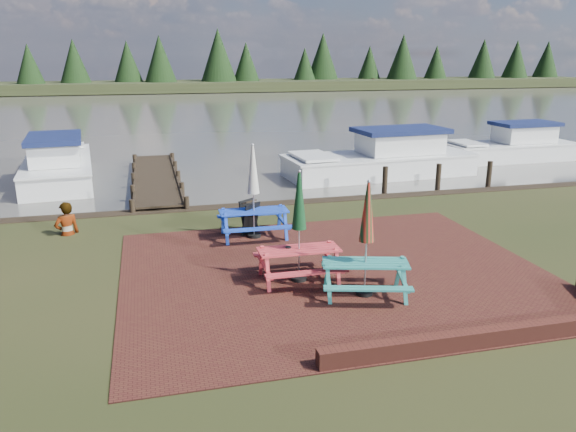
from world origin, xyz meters
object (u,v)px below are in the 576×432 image
Objects in this scene: chalkboard at (250,217)px; boat_far at (512,148)px; boat_jetty at (58,166)px; boat_near at (383,161)px; picnic_table_blue at (254,206)px; person at (64,203)px; picnic_table_teal at (366,257)px; jetty at (156,178)px; picnic_table_red at (299,244)px.

chalkboard is 16.27m from boat_far.
boat_near reaches higher than boat_jetty.
picnic_table_blue is 4.91m from person.
picnic_table_teal reaches higher than chalkboard.
person is (-4.70, 1.43, 0.03)m from picnic_table_blue.
boat_near is (12.54, -2.05, 0.01)m from boat_jetty.
boat_far is 19.96m from person.
boat_jetty is 1.17× the size of boat_far.
boat_near is (8.93, -0.33, 0.30)m from jetty.
boat_far is at bearing -6.39° from boat_jetty.
boat_near is at bearing 102.28° from boat_far.
jetty is at bearing 93.68° from boat_far.
boat_near is at bearing 47.86° from picnic_table_blue.
boat_near is 12.72m from person.
jetty is 5.22× the size of person.
picnic_table_teal is 0.32× the size of boat_jetty.
boat_jetty is at bearing 76.37° from boat_near.
boat_far is (7.16, 1.73, -0.05)m from boat_near.
boat_jetty is at bearing 154.53° from jetty.
picnic_table_red is at bearing 130.19° from boat_far.
boat_near is at bearing -14.74° from boat_jetty.
picnic_table_red is 10.85m from jetty.
boat_near is at bearing 80.83° from picnic_table_teal.
chalkboard is 4.79m from person.
picnic_table_red is 13.73m from boat_jetty.
picnic_table_blue is 0.53m from chalkboard.
picnic_table_blue is (-0.36, 3.04, 0.03)m from picnic_table_red.
boat_near is at bearing 58.97° from picnic_table_red.
picnic_table_teal is at bearing -69.97° from picnic_table_blue.
picnic_table_teal is 0.95× the size of picnic_table_blue.
chalkboard is 0.12× the size of boat_jetty.
person is at bearing 163.96° from picnic_table_blue.
boat_near reaches higher than chalkboard.
jetty is at bearing 83.54° from boat_near.
person is (-4.65, 1.08, 0.42)m from chalkboard.
picnic_table_blue is 0.26× the size of jetty.
chalkboard is at bearing 124.17° from picnic_table_teal.
person reaches higher than boat_jetty.
picnic_table_blue is 7.83m from jetty.
boat_near is at bearing -2.10° from jetty.
chalkboard is 7.46m from jetty.
chalkboard is 10.59m from boat_jetty.
picnic_table_red is 1.34× the size of person.
boat_jetty is at bearing 117.79° from picnic_table_red.
picnic_table_teal is 1.32× the size of person.
picnic_table_teal is 0.98× the size of picnic_table_red.
jetty is at bearing 123.63° from picnic_table_teal.
boat_near is (6.66, 7.13, -0.42)m from picnic_table_blue.
chalkboard is at bearing -62.00° from boat_jetty.
boat_jetty is at bearing 87.78° from boat_far.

